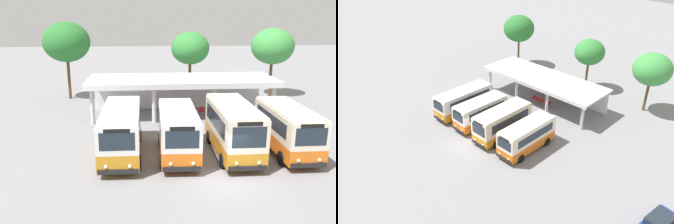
# 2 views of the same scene
# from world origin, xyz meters

# --- Properties ---
(ground_plane) EXTENTS (180.00, 180.00, 0.00)m
(ground_plane) POSITION_xyz_m (0.00, 0.00, 0.00)
(ground_plane) COLOR gray
(city_bus_nearest_orange) EXTENTS (2.54, 7.68, 3.09)m
(city_bus_nearest_orange) POSITION_xyz_m (-5.95, 4.24, 1.72)
(city_bus_nearest_orange) COLOR black
(city_bus_nearest_orange) RESTS_ON ground
(city_bus_second_in_row) EXTENTS (2.55, 6.61, 3.10)m
(city_bus_second_in_row) POSITION_xyz_m (-2.37, 3.77, 1.72)
(city_bus_second_in_row) COLOR black
(city_bus_second_in_row) RESTS_ON ground
(city_bus_middle_cream) EXTENTS (2.48, 7.09, 3.34)m
(city_bus_middle_cream) POSITION_xyz_m (1.21, 3.84, 1.84)
(city_bus_middle_cream) COLOR black
(city_bus_middle_cream) RESTS_ON ground
(city_bus_fourth_amber) EXTENTS (2.38, 6.77, 3.09)m
(city_bus_fourth_amber) POSITION_xyz_m (4.79, 3.81, 1.72)
(city_bus_fourth_amber) COLOR black
(city_bus_fourth_amber) RESTS_ON ground
(terminal_canopy) EXTENTS (16.63, 5.85, 3.40)m
(terminal_canopy) POSITION_xyz_m (-1.03, 14.28, 2.66)
(terminal_canopy) COLOR silver
(terminal_canopy) RESTS_ON ground
(waiting_chair_end_by_column) EXTENTS (0.45, 0.45, 0.86)m
(waiting_chair_end_by_column) POSITION_xyz_m (-1.80, 12.75, 0.52)
(waiting_chair_end_by_column) COLOR slate
(waiting_chair_end_by_column) RESTS_ON ground
(waiting_chair_second_from_end) EXTENTS (0.45, 0.45, 0.86)m
(waiting_chair_second_from_end) POSITION_xyz_m (-1.17, 12.74, 0.52)
(waiting_chair_second_from_end) COLOR slate
(waiting_chair_second_from_end) RESTS_ON ground
(waiting_chair_middle_seat) EXTENTS (0.45, 0.45, 0.86)m
(waiting_chair_middle_seat) POSITION_xyz_m (-0.54, 12.77, 0.52)
(waiting_chair_middle_seat) COLOR slate
(waiting_chair_middle_seat) RESTS_ON ground
(waiting_chair_fourth_seat) EXTENTS (0.45, 0.45, 0.86)m
(waiting_chair_fourth_seat) POSITION_xyz_m (0.10, 12.85, 0.52)
(waiting_chair_fourth_seat) COLOR slate
(waiting_chair_fourth_seat) RESTS_ON ground
(waiting_chair_fifth_seat) EXTENTS (0.45, 0.45, 0.86)m
(waiting_chair_fifth_seat) POSITION_xyz_m (0.73, 12.87, 0.52)
(waiting_chair_fifth_seat) COLOR slate
(waiting_chair_fifth_seat) RESTS_ON ground
(roadside_tree_behind_canopy) EXTENTS (4.16, 4.16, 7.13)m
(roadside_tree_behind_canopy) POSITION_xyz_m (0.80, 21.21, 5.34)
(roadside_tree_behind_canopy) COLOR brown
(roadside_tree_behind_canopy) RESTS_ON ground
(roadside_tree_east_of_canopy) EXTENTS (4.62, 4.62, 7.52)m
(roadside_tree_east_of_canopy) POSITION_xyz_m (9.81, 20.63, 5.54)
(roadside_tree_east_of_canopy) COLOR brown
(roadside_tree_east_of_canopy) RESTS_ON ground
(roadside_tree_west_of_canopy) EXTENTS (4.96, 4.96, 8.20)m
(roadside_tree_west_of_canopy) POSITION_xyz_m (-12.38, 21.13, 6.08)
(roadside_tree_west_of_canopy) COLOR brown
(roadside_tree_west_of_canopy) RESTS_ON ground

